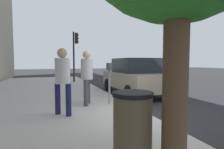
{
  "coord_description": "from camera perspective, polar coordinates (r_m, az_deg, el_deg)",
  "views": [
    {
      "loc": [
        -4.6,
        2.6,
        1.59
      ],
      "look_at": [
        1.77,
        0.42,
        1.13
      ],
      "focal_mm": 29.65,
      "sensor_mm": 36.0,
      "label": 1
    }
  ],
  "objects": [
    {
      "name": "ground_plane",
      "position": [
        5.51,
        10.42,
        -12.94
      ],
      "size": [
        80.0,
        80.0,
        0.0
      ],
      "primitive_type": "plane",
      "color": "#232326",
      "rests_on": "ground"
    },
    {
      "name": "sidewalk_slab",
      "position": [
        4.86,
        -23.4,
        -14.61
      ],
      "size": [
        28.0,
        6.0,
        0.15
      ],
      "primitive_type": "cube",
      "color": "#A8A59E",
      "rests_on": "ground_plane"
    },
    {
      "name": "parking_meter",
      "position": [
        6.34,
        -0.82,
        0.04
      ],
      "size": [
        0.36,
        0.12,
        1.41
      ],
      "color": "gray",
      "rests_on": "sidewalk_slab"
    },
    {
      "name": "pedestrian_at_meter",
      "position": [
        6.23,
        -7.76,
        0.55
      ],
      "size": [
        0.52,
        0.4,
        1.82
      ],
      "rotation": [
        0.0,
        0.0,
        -1.95
      ],
      "color": "#47474C",
      "rests_on": "sidewalk_slab"
    },
    {
      "name": "pedestrian_bystander",
      "position": [
        5.13,
        -15.0,
        -0.3
      ],
      "size": [
        0.45,
        0.41,
        1.81
      ],
      "rotation": [
        0.0,
        0.0,
        -0.84
      ],
      "color": "#191E4C",
      "rests_on": "sidewalk_slab"
    },
    {
      "name": "parked_sedan_near",
      "position": [
        9.13,
        6.84,
        -0.52
      ],
      "size": [
        4.41,
        1.99,
        1.77
      ],
      "color": "gray",
      "rests_on": "ground_plane"
    },
    {
      "name": "traffic_signal",
      "position": [
        13.71,
        -11.31,
        7.92
      ],
      "size": [
        0.24,
        0.44,
        3.6
      ],
      "color": "black",
      "rests_on": "sidewalk_slab"
    },
    {
      "name": "trash_bin",
      "position": [
        2.8,
        6.34,
        -15.6
      ],
      "size": [
        0.59,
        0.59,
        1.01
      ],
      "color": "brown",
      "rests_on": "sidewalk_slab"
    }
  ]
}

